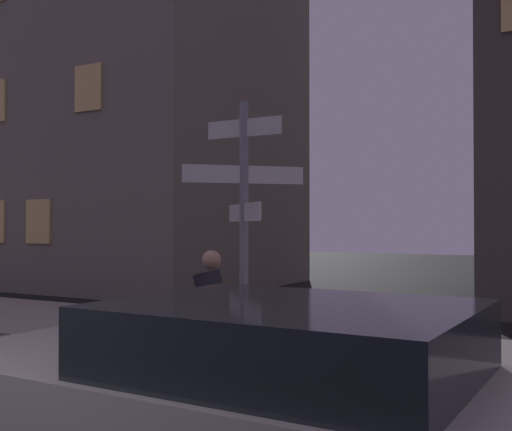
% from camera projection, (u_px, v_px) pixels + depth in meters
% --- Properties ---
extents(sidewalk_kerb, '(40.00, 3.39, 0.14)m').
position_uv_depth(sidewalk_kerb, '(340.00, 350.00, 9.12)').
color(sidewalk_kerb, gray).
rests_on(sidewalk_kerb, ground_plane).
extents(signpost, '(1.21, 1.21, 3.42)m').
position_uv_depth(signpost, '(244.00, 208.00, 8.43)').
color(signpost, gray).
rests_on(signpost, sidewalk_kerb).
extents(car_near_right, '(4.71, 2.20, 1.41)m').
position_uv_depth(car_near_right, '(250.00, 400.00, 4.04)').
color(car_near_right, beige).
rests_on(car_near_right, ground_plane).
extents(cyclist, '(1.82, 0.35, 1.61)m').
position_uv_depth(cyclist, '(208.00, 325.00, 7.18)').
color(cyclist, black).
rests_on(cyclist, ground_plane).
extents(building_left_block, '(9.07, 7.83, 16.80)m').
position_uv_depth(building_left_block, '(134.00, 27.00, 20.48)').
color(building_left_block, slate).
rests_on(building_left_block, ground_plane).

